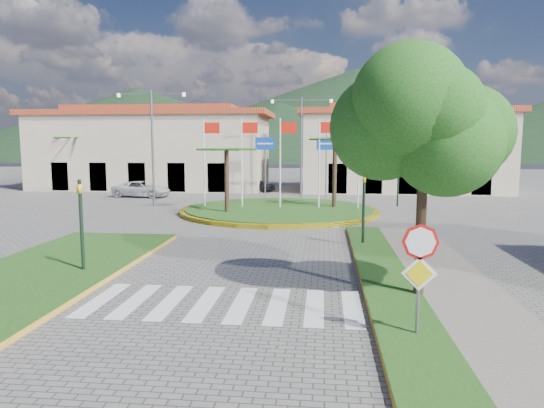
# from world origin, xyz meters

# --- Properties ---
(ground) EXTENTS (160.00, 160.00, 0.00)m
(ground) POSITION_xyz_m (0.00, 0.00, 0.00)
(ground) COLOR slate
(ground) RESTS_ON ground
(sidewalk_right) EXTENTS (4.00, 28.00, 0.15)m
(sidewalk_right) POSITION_xyz_m (6.00, 2.00, 0.07)
(sidewalk_right) COLOR gray
(sidewalk_right) RESTS_ON ground
(verge_right) EXTENTS (1.60, 28.00, 0.18)m
(verge_right) POSITION_xyz_m (4.80, 2.00, 0.09)
(verge_right) COLOR #1E4914
(verge_right) RESTS_ON ground
(median_left) EXTENTS (5.00, 14.00, 0.18)m
(median_left) POSITION_xyz_m (-6.50, 6.00, 0.09)
(median_left) COLOR #1E4914
(median_left) RESTS_ON ground
(crosswalk) EXTENTS (8.00, 3.00, 0.01)m
(crosswalk) POSITION_xyz_m (0.00, 4.00, 0.01)
(crosswalk) COLOR silver
(crosswalk) RESTS_ON ground
(roundabout_island) EXTENTS (12.70, 12.70, 6.00)m
(roundabout_island) POSITION_xyz_m (0.00, 22.00, 0.17)
(roundabout_island) COLOR yellow
(roundabout_island) RESTS_ON ground
(stop_sign) EXTENTS (0.80, 0.11, 2.65)m
(stop_sign) POSITION_xyz_m (4.90, 1.96, 1.79)
(stop_sign) COLOR slate
(stop_sign) RESTS_ON ground
(deciduous_tree) EXTENTS (3.60, 3.60, 6.80)m
(deciduous_tree) POSITION_xyz_m (5.50, 5.00, 5.18)
(deciduous_tree) COLOR black
(deciduous_tree) RESTS_ON ground
(traffic_light_left) EXTENTS (0.15, 0.18, 3.20)m
(traffic_light_left) POSITION_xyz_m (-5.20, 6.50, 1.94)
(traffic_light_left) COLOR black
(traffic_light_left) RESTS_ON ground
(traffic_light_right) EXTENTS (0.15, 0.18, 3.20)m
(traffic_light_right) POSITION_xyz_m (4.50, 12.00, 1.94)
(traffic_light_right) COLOR black
(traffic_light_right) RESTS_ON ground
(traffic_light_far) EXTENTS (0.18, 0.15, 3.20)m
(traffic_light_far) POSITION_xyz_m (8.00, 26.00, 1.94)
(traffic_light_far) COLOR black
(traffic_light_far) RESTS_ON ground
(direction_sign_west) EXTENTS (1.60, 0.14, 5.20)m
(direction_sign_west) POSITION_xyz_m (-2.00, 30.97, 3.53)
(direction_sign_west) COLOR slate
(direction_sign_west) RESTS_ON ground
(direction_sign_east) EXTENTS (1.60, 0.14, 5.20)m
(direction_sign_east) POSITION_xyz_m (3.00, 30.97, 3.53)
(direction_sign_east) COLOR slate
(direction_sign_east) RESTS_ON ground
(street_lamp_centre) EXTENTS (4.80, 0.16, 8.00)m
(street_lamp_centre) POSITION_xyz_m (1.00, 30.00, 4.50)
(street_lamp_centre) COLOR slate
(street_lamp_centre) RESTS_ON ground
(street_lamp_west) EXTENTS (4.80, 0.16, 8.00)m
(street_lamp_west) POSITION_xyz_m (-9.00, 24.00, 4.50)
(street_lamp_west) COLOR slate
(street_lamp_west) RESTS_ON ground
(building_left) EXTENTS (23.32, 9.54, 8.05)m
(building_left) POSITION_xyz_m (-14.00, 38.00, 3.90)
(building_left) COLOR #BDAD8F
(building_left) RESTS_ON ground
(building_right) EXTENTS (19.08, 9.54, 8.05)m
(building_right) POSITION_xyz_m (10.00, 38.00, 3.90)
(building_right) COLOR #BDAD8F
(building_right) RESTS_ON ground
(hill_far_west) EXTENTS (140.00, 140.00, 22.00)m
(hill_far_west) POSITION_xyz_m (-55.00, 140.00, 11.00)
(hill_far_west) COLOR black
(hill_far_west) RESTS_ON ground
(hill_far_mid) EXTENTS (180.00, 180.00, 30.00)m
(hill_far_mid) POSITION_xyz_m (15.00, 160.00, 15.00)
(hill_far_mid) COLOR black
(hill_far_mid) RESTS_ON ground
(hill_near_back) EXTENTS (110.00, 110.00, 16.00)m
(hill_near_back) POSITION_xyz_m (-10.00, 130.00, 8.00)
(hill_near_back) COLOR black
(hill_near_back) RESTS_ON ground
(white_van) EXTENTS (4.88, 2.58, 1.31)m
(white_van) POSITION_xyz_m (-12.21, 30.00, 0.65)
(white_van) COLOR silver
(white_van) RESTS_ON ground
(car_dark_a) EXTENTS (4.01, 2.64, 1.27)m
(car_dark_a) POSITION_xyz_m (-3.48, 35.59, 0.63)
(car_dark_a) COLOR black
(car_dark_a) RESTS_ON ground
(car_dark_b) EXTENTS (3.28, 1.22, 1.07)m
(car_dark_b) POSITION_xyz_m (9.96, 35.52, 0.53)
(car_dark_b) COLOR black
(car_dark_b) RESTS_ON ground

